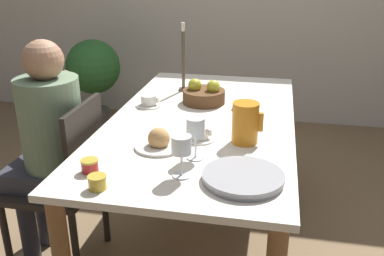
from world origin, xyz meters
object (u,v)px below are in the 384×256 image
Objects in this scene: fruit_bowl at (204,95)px; teacup_near_person at (199,134)px; teacup_across at (149,101)px; serving_tray at (243,177)px; wine_glass_juice at (181,147)px; potted_plant at (93,71)px; candlestick_tall at (183,64)px; red_pitcher at (245,123)px; wine_glass_water at (196,129)px; jam_jar_amber at (97,181)px; chair_person_side at (66,180)px; jam_jar_red at (90,165)px; person_seated at (47,137)px; bread_plate at (159,141)px.

teacup_near_person is at bearing -82.36° from fruit_bowl.
serving_tray is (0.59, -0.75, -0.01)m from teacup_across.
wine_glass_juice reaches higher than potted_plant.
fruit_bowl is at bearing -46.33° from potted_plant.
wine_glass_juice is 2.57m from potted_plant.
red_pitcher is at bearing -58.95° from candlestick_tall.
red_pitcher is 0.27m from wine_glass_water.
teacup_across is 0.31m from fruit_bowl.
wine_glass_water is 0.44m from jam_jar_amber.
chair_person_side is at bearing 152.87° from wine_glass_juice.
jam_jar_red is (-0.35, -0.04, -0.09)m from wine_glass_juice.
red_pitcher is 0.61× the size of serving_tray.
person_seated is 1.90m from potted_plant.
teacup_across is at bearing -158.91° from fruit_bowl.
wine_glass_water is 1.19× the size of teacup_across.
jam_jar_amber is at bearing -150.98° from wine_glass_juice.
serving_tray is (1.00, -0.37, 0.08)m from person_seated.
chair_person_side is at bearing -121.45° from candlestick_tall.
candlestick_tall is 1.59m from potted_plant.
candlestick_tall is at bearing 113.18° from serving_tray.
potted_plant is (-0.97, 2.22, -0.23)m from jam_jar_red.
wine_glass_juice is 0.32m from jam_jar_amber.
serving_tray is (0.21, -0.15, -0.11)m from wine_glass_water.
red_pitcher is 2.74× the size of jam_jar_red.
wine_glass_juice is (0.77, -0.37, 0.18)m from person_seated.
jam_jar_red is (-0.35, -0.39, 0.00)m from teacup_near_person.
bread_plate is at bearing -97.53° from fruit_bowl.
candlestick_tall is 0.49× the size of potted_plant.
red_pitcher is at bearing 19.99° from bread_plate.
jam_jar_red is at bearing -139.40° from chair_person_side.
chair_person_side is 3.75× the size of fruit_bowl.
fruit_bowl is (0.70, 0.50, 0.11)m from person_seated.
candlestick_tall is at bearing 107.74° from teacup_near_person.
person_seated is 17.45× the size of jam_jar_red.
chair_person_side is at bearing -70.81° from potted_plant.
bread_plate is at bearing -68.83° from teacup_across.
person_seated is at bearing 153.95° from wine_glass_juice.
jam_jar_red is at bearing 124.62° from jam_jar_amber.
fruit_bowl reaches higher than jam_jar_red.
fruit_bowl is at bearing 97.18° from wine_glass_water.
person_seated reaches higher than fruit_bowl.
teacup_across is 2.17× the size of jam_jar_red.
candlestick_tall is at bearing -45.27° from potted_plant.
wine_glass_juice reaches higher than jam_jar_amber.
jam_jar_amber and jam_jar_red have the same top height.
serving_tray is 2.68m from potted_plant.
red_pitcher is 1.14× the size of wine_glass_juice.
red_pitcher is 1.26× the size of teacup_near_person.
teacup_near_person is at bearing 89.71° from wine_glass_juice.
potted_plant is at bearing 134.73° from candlestick_tall.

